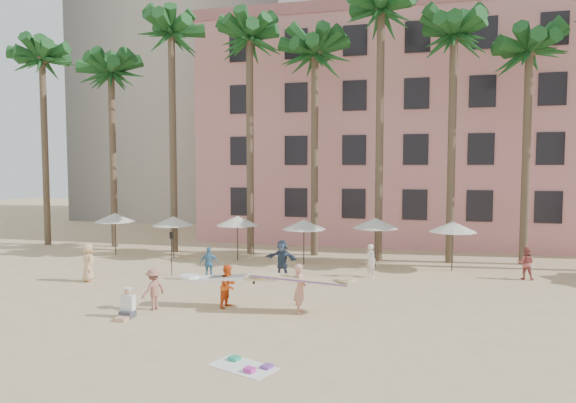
% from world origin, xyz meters
% --- Properties ---
extents(ground, '(120.00, 120.00, 0.00)m').
position_xyz_m(ground, '(0.00, 0.00, 0.00)').
color(ground, '#D1B789').
rests_on(ground, ground).
extents(pink_hotel, '(35.00, 14.00, 16.00)m').
position_xyz_m(pink_hotel, '(7.00, 26.00, 8.00)').
color(pink_hotel, pink).
rests_on(pink_hotel, ground).
extents(palm_row, '(44.40, 5.40, 16.30)m').
position_xyz_m(palm_row, '(0.51, 15.00, 12.97)').
color(palm_row, brown).
rests_on(palm_row, ground).
extents(umbrella_row, '(22.50, 2.70, 2.73)m').
position_xyz_m(umbrella_row, '(-3.00, 12.50, 2.33)').
color(umbrella_row, '#332B23').
rests_on(umbrella_row, ground).
extents(beach_towel, '(2.04, 1.58, 0.14)m').
position_xyz_m(beach_towel, '(0.66, -2.42, 0.03)').
color(beach_towel, white).
rests_on(beach_towel, ground).
extents(carrier_yellow, '(3.55, 1.34, 1.88)m').
position_xyz_m(carrier_yellow, '(0.95, 3.02, 1.06)').
color(carrier_yellow, tan).
rests_on(carrier_yellow, ground).
extents(carrier_white, '(3.23, 1.09, 1.68)m').
position_xyz_m(carrier_white, '(-1.96, 3.13, 0.91)').
color(carrier_white, '#FB5D1A').
rests_on(carrier_white, ground).
extents(beachgoers, '(21.44, 10.23, 1.89)m').
position_xyz_m(beachgoers, '(-1.90, 7.36, 0.87)').
color(beachgoers, teal).
rests_on(beachgoers, ground).
extents(paddle, '(0.18, 0.04, 2.23)m').
position_xyz_m(paddle, '(-6.83, 7.90, 1.41)').
color(paddle, black).
rests_on(paddle, ground).
extents(seated_man, '(0.48, 0.84, 1.09)m').
position_xyz_m(seated_man, '(-5.04, 0.88, 0.38)').
color(seated_man, '#3F3F4C').
rests_on(seated_man, ground).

